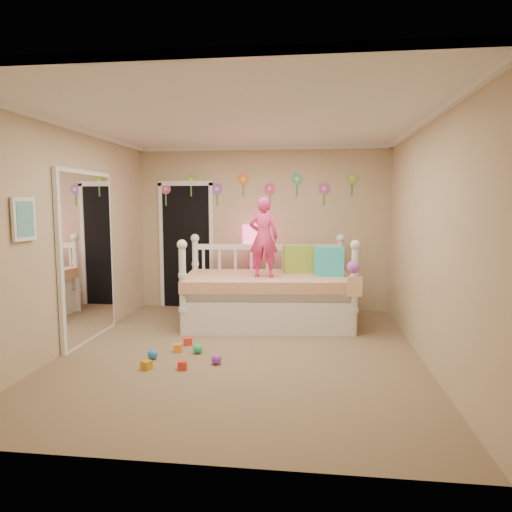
# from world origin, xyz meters

# --- Properties ---
(floor) EXTENTS (4.00, 4.50, 0.01)m
(floor) POSITION_xyz_m (0.00, 0.00, 0.00)
(floor) COLOR #7F684C
(floor) RESTS_ON ground
(ceiling) EXTENTS (4.00, 4.50, 0.01)m
(ceiling) POSITION_xyz_m (0.00, 0.00, 2.60)
(ceiling) COLOR white
(ceiling) RESTS_ON floor
(back_wall) EXTENTS (4.00, 0.01, 2.60)m
(back_wall) POSITION_xyz_m (0.00, 2.25, 1.30)
(back_wall) COLOR tan
(back_wall) RESTS_ON floor
(left_wall) EXTENTS (0.01, 4.50, 2.60)m
(left_wall) POSITION_xyz_m (-2.00, 0.00, 1.30)
(left_wall) COLOR tan
(left_wall) RESTS_ON floor
(right_wall) EXTENTS (0.01, 4.50, 2.60)m
(right_wall) POSITION_xyz_m (2.00, 0.00, 1.30)
(right_wall) COLOR tan
(right_wall) RESTS_ON floor
(crown_molding) EXTENTS (4.00, 4.50, 0.06)m
(crown_molding) POSITION_xyz_m (0.00, 0.00, 2.57)
(crown_molding) COLOR white
(crown_molding) RESTS_ON ceiling
(daybed) EXTENTS (2.46, 1.49, 1.27)m
(daybed) POSITION_xyz_m (0.19, 1.28, 0.63)
(daybed) COLOR white
(daybed) RESTS_ON floor
(pillow_turquoise) EXTENTS (0.41, 0.18, 0.40)m
(pillow_turquoise) POSITION_xyz_m (1.04, 1.28, 0.91)
(pillow_turquoise) COLOR #24A6B5
(pillow_turquoise) RESTS_ON daybed
(pillow_lime) EXTENTS (0.45, 0.26, 0.40)m
(pillow_lime) POSITION_xyz_m (0.60, 1.53, 0.91)
(pillow_lime) COLOR #99C13B
(pillow_lime) RESTS_ON daybed
(child) EXTENTS (0.41, 0.29, 1.09)m
(child) POSITION_xyz_m (0.14, 1.11, 1.25)
(child) COLOR #ED3576
(child) RESTS_ON daybed
(nightstand) EXTENTS (0.40, 0.31, 0.64)m
(nightstand) POSITION_xyz_m (-0.11, 2.00, 0.32)
(nightstand) COLOR white
(nightstand) RESTS_ON floor
(table_lamp) EXTENTS (0.34, 0.34, 0.74)m
(table_lamp) POSITION_xyz_m (-0.11, 2.00, 1.13)
(table_lamp) COLOR #EB1F94
(table_lamp) RESTS_ON nightstand
(closet_doorway) EXTENTS (0.90, 0.04, 2.07)m
(closet_doorway) POSITION_xyz_m (-1.25, 2.23, 1.03)
(closet_doorway) COLOR black
(closet_doorway) RESTS_ON back_wall
(flower_decals) EXTENTS (3.40, 0.02, 0.50)m
(flower_decals) POSITION_xyz_m (-0.09, 2.24, 1.94)
(flower_decals) COLOR #B2668C
(flower_decals) RESTS_ON back_wall
(mirror_closet) EXTENTS (0.07, 1.30, 2.10)m
(mirror_closet) POSITION_xyz_m (-1.96, 0.30, 1.05)
(mirror_closet) COLOR white
(mirror_closet) RESTS_ON left_wall
(wall_picture) EXTENTS (0.05, 0.34, 0.42)m
(wall_picture) POSITION_xyz_m (-1.97, -0.90, 1.55)
(wall_picture) COLOR white
(wall_picture) RESTS_ON left_wall
(hanging_bag) EXTENTS (0.20, 0.16, 0.36)m
(hanging_bag) POSITION_xyz_m (1.30, 0.62, 0.77)
(hanging_bag) COLOR beige
(hanging_bag) RESTS_ON daybed
(toy_scatter) EXTENTS (1.12, 1.47, 0.11)m
(toy_scatter) POSITION_xyz_m (-0.60, -0.17, 0.06)
(toy_scatter) COLOR #996666
(toy_scatter) RESTS_ON floor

